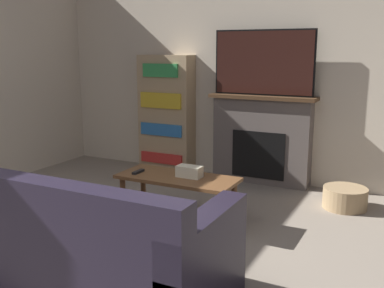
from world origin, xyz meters
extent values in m
cube|color=beige|center=(0.00, 3.63, 1.35)|extent=(5.74, 0.06, 2.70)
cube|color=#605651|center=(0.38, 3.49, 0.49)|extent=(1.13, 0.22, 0.99)
cube|color=black|center=(0.38, 3.38, 0.35)|extent=(0.62, 0.01, 0.54)
cube|color=#4C331E|center=(0.38, 3.47, 1.01)|extent=(1.23, 0.28, 0.04)
cube|color=black|center=(0.38, 3.47, 1.39)|extent=(1.15, 0.03, 0.73)
cube|color=#331914|center=(0.38, 3.46, 1.39)|extent=(1.11, 0.01, 0.69)
cube|color=black|center=(-0.23, 0.68, 0.22)|extent=(2.59, 0.87, 0.45)
cube|color=black|center=(0.99, 0.68, 0.33)|extent=(0.16, 0.87, 0.66)
cube|color=brown|center=(0.13, 1.93, 0.42)|extent=(1.07, 0.46, 0.03)
cylinder|color=brown|center=(-0.35, 1.76, 0.20)|extent=(0.05, 0.05, 0.41)
cylinder|color=brown|center=(0.60, 1.76, 0.20)|extent=(0.05, 0.05, 0.41)
cylinder|color=brown|center=(-0.35, 2.10, 0.20)|extent=(0.05, 0.05, 0.41)
cylinder|color=brown|center=(0.60, 2.10, 0.20)|extent=(0.05, 0.05, 0.41)
cube|color=beige|center=(0.23, 1.96, 0.49)|extent=(0.22, 0.12, 0.10)
cube|color=black|center=(-0.25, 1.86, 0.45)|extent=(0.04, 0.15, 0.02)
cube|color=tan|center=(-0.88, 3.47, 0.73)|extent=(0.70, 0.26, 1.47)
cube|color=red|center=(-0.88, 3.33, 0.18)|extent=(0.59, 0.03, 0.13)
cube|color=#2D70B7|center=(-0.88, 3.33, 0.55)|extent=(0.58, 0.03, 0.15)
cube|color=gold|center=(-0.88, 3.33, 0.92)|extent=(0.57, 0.03, 0.19)
cube|color=green|center=(-0.88, 3.33, 1.29)|extent=(0.48, 0.03, 0.16)
cylinder|color=tan|center=(1.41, 3.02, 0.10)|extent=(0.43, 0.43, 0.21)
camera|label=1|loc=(1.97, -1.42, 1.54)|focal=42.00mm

